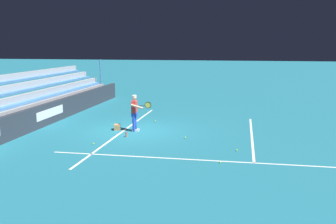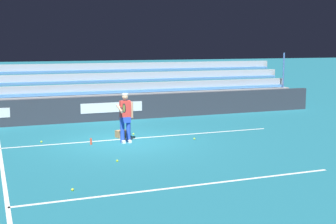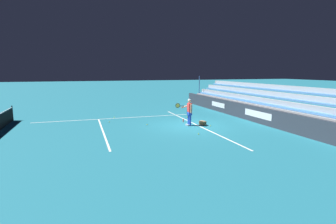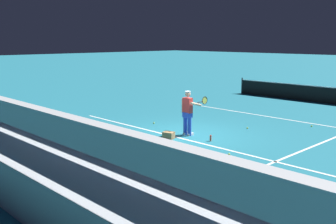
{
  "view_description": "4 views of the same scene",
  "coord_description": "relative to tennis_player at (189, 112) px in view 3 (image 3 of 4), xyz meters",
  "views": [
    {
      "loc": [
        17.6,
        5.01,
        4.1
      ],
      "look_at": [
        0.22,
        1.7,
        1.02
      ],
      "focal_mm": 42.0,
      "sensor_mm": 36.0,
      "label": 1
    },
    {
      "loc": [
        4.38,
        15.49,
        3.4
      ],
      "look_at": [
        -1.06,
        1.49,
        1.21
      ],
      "focal_mm": 50.0,
      "sensor_mm": 36.0,
      "label": 2
    },
    {
      "loc": [
        -15.41,
        6.55,
        3.5
      ],
      "look_at": [
        0.9,
        1.19,
        0.8
      ],
      "focal_mm": 28.0,
      "sensor_mm": 36.0,
      "label": 3
    },
    {
      "loc": [
        10.01,
        -10.78,
        3.66
      ],
      "look_at": [
        -0.91,
        -0.15,
        0.82
      ],
      "focal_mm": 42.0,
      "sensor_mm": 36.0,
      "label": 4
    }
  ],
  "objects": [
    {
      "name": "tennis_ball_on_baseline",
      "position": [
        4.37,
        4.27,
        -0.86
      ],
      "size": [
        0.07,
        0.07,
        0.07
      ],
      "primitive_type": "sphere",
      "color": "#CCE533",
      "rests_on": "ground"
    },
    {
      "name": "court_baseline_white",
      "position": [
        0.03,
        -0.56,
        -0.89
      ],
      "size": [
        12.0,
        0.1,
        0.01
      ],
      "primitive_type": "cube",
      "color": "white",
      "rests_on": "ground"
    },
    {
      "name": "tennis_ball_by_box",
      "position": [
        2.75,
        -1.02,
        -0.86
      ],
      "size": [
        0.07,
        0.07,
        0.07
      ],
      "primitive_type": "sphere",
      "color": "#CCE533",
      "rests_on": "ground"
    },
    {
      "name": "bleacher_stand",
      "position": [
        0.03,
        -6.65,
        -0.17
      ],
      "size": [
        21.32,
        2.4,
        2.95
      ],
      "color": "#9EA3A8",
      "rests_on": "ground"
    },
    {
      "name": "ground_plane",
      "position": [
        0.03,
        -0.06,
        -0.89
      ],
      "size": [
        160.0,
        160.0,
        0.0
      ],
      "primitive_type": "plane",
      "color": "#1E6B7F"
    },
    {
      "name": "tennis_ball_far_left",
      "position": [
        0.99,
        2.55,
        -0.86
      ],
      "size": [
        0.07,
        0.07,
        0.07
      ],
      "primitive_type": "sphere",
      "color": "#CCE533",
      "rests_on": "ground"
    },
    {
      "name": "tennis_ball_stray_back",
      "position": [
        2.67,
        4.81,
        -0.86
      ],
      "size": [
        0.07,
        0.07,
        0.07
      ],
      "primitive_type": "sphere",
      "color": "#CCE533",
      "rests_on": "ground"
    },
    {
      "name": "ball_box_cardboard",
      "position": [
        -0.12,
        -0.93,
        -0.76
      ],
      "size": [
        0.47,
        0.4,
        0.26
      ],
      "primitive_type": "cube",
      "rotation": [
        0.0,
        0.0,
        0.3
      ],
      "color": "#A87F51",
      "rests_on": "ground"
    },
    {
      "name": "court_service_line_white",
      "position": [
        0.03,
        5.44,
        -0.89
      ],
      "size": [
        8.22,
        0.1,
        0.01
      ],
      "primitive_type": "cube",
      "color": "white",
      "rests_on": "ground"
    },
    {
      "name": "court_sideline_white",
      "position": [
        4.14,
        3.94,
        -0.89
      ],
      "size": [
        0.1,
        12.0,
        0.01
      ],
      "primitive_type": "cube",
      "color": "white",
      "rests_on": "ground"
    },
    {
      "name": "back_wall_sponsor_board",
      "position": [
        0.03,
        -4.82,
        -0.34
      ],
      "size": [
        22.45,
        0.25,
        1.1
      ],
      "color": "#2D333D",
      "rests_on": "ground"
    },
    {
      "name": "water_bottle",
      "position": [
        1.2,
        -0.08,
        -0.78
      ],
      "size": [
        0.07,
        0.07,
        0.22
      ],
      "primitive_type": "cylinder",
      "color": "#EA4C33",
      "rests_on": "ground"
    },
    {
      "name": "tennis_ball_toward_net",
      "position": [
        -0.66,
        -1.21,
        -0.86
      ],
      "size": [
        0.07,
        0.07,
        0.07
      ],
      "primitive_type": "sphere",
      "color": "#CCE533",
      "rests_on": "ground"
    },
    {
      "name": "tennis_player",
      "position": [
        0.0,
        0.0,
        0.0
      ],
      "size": [
        0.58,
        0.99,
        1.71
      ],
      "color": "blue",
      "rests_on": "ground"
    },
    {
      "name": "tennis_ball_far_right",
      "position": [
        -2.43,
        0.44,
        -0.86
      ],
      "size": [
        0.07,
        0.07,
        0.07
      ],
      "primitive_type": "sphere",
      "color": "#CCE533",
      "rests_on": "ground"
    }
  ]
}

